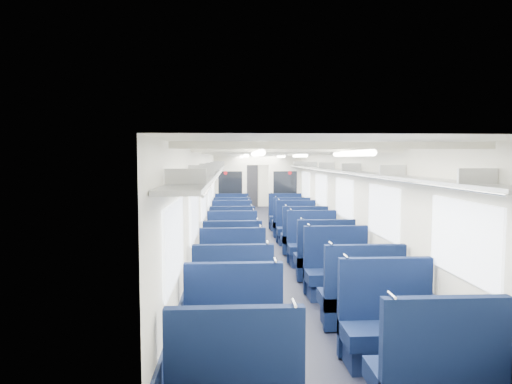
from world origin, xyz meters
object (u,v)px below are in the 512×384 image
at_px(seat_13, 304,239).
at_px(seat_18, 232,219).
at_px(bulkhead, 258,189).
at_px(seat_9, 324,260).
at_px(seat_6, 233,279).
at_px(end_door, 250,185).
at_px(seat_10, 232,249).
at_px(seat_12, 232,239).
at_px(seat_5, 361,301).
at_px(seat_19, 286,218).
at_px(seat_11, 313,248).
at_px(seat_17, 291,224).
at_px(seat_4, 233,300).
at_px(seat_8, 233,262).
at_px(seat_14, 232,231).
at_px(seat_2, 234,340).
at_px(seat_3, 389,331).
at_px(seat_7, 337,275).
at_px(seat_16, 232,224).
at_px(seat_1, 435,382).
at_px(seat_15, 296,230).

distance_m(seat_13, seat_18, 3.91).
xyz_separation_m(bulkhead, seat_9, (0.83, -6.37, -0.88)).
relative_size(seat_6, seat_13, 1.00).
bearing_deg(end_door, seat_10, -94.14).
distance_m(bulkhead, seat_12, 4.21).
distance_m(seat_5, seat_12, 4.95).
bearing_deg(seat_19, seat_11, -90.00).
bearing_deg(seat_5, seat_19, 90.00).
xyz_separation_m(seat_9, seat_17, (0.00, 4.55, 0.00)).
distance_m(end_door, seat_4, 14.89).
distance_m(seat_10, seat_17, 3.77).
bearing_deg(seat_13, end_door, 94.57).
distance_m(bulkhead, seat_13, 4.29).
bearing_deg(seat_8, seat_14, 90.00).
bearing_deg(seat_9, seat_2, -115.30).
bearing_deg(seat_19, bulkhead, 144.92).
xyz_separation_m(end_door, seat_3, (0.83, -16.00, -0.65)).
relative_size(seat_4, seat_10, 1.00).
distance_m(seat_7, seat_10, 2.74).
height_order(seat_2, seat_11, same).
xyz_separation_m(end_door, seat_17, (0.83, -8.08, -0.65)).
distance_m(bulkhead, seat_2, 9.95).
height_order(bulkhead, seat_2, bulkhead).
bearing_deg(end_door, seat_7, -86.52).
distance_m(end_door, seat_8, 12.72).
bearing_deg(bulkhead, seat_3, -85.13).
height_order(bulkhead, seat_16, bulkhead).
height_order(end_door, seat_6, end_door).
relative_size(bulkhead, seat_1, 2.43).
distance_m(seat_2, seat_15, 7.18).
relative_size(seat_11, seat_19, 1.00).
xyz_separation_m(end_door, seat_13, (0.83, -10.38, -0.65)).
xyz_separation_m(seat_1, seat_19, (0.00, 10.27, 0.00)).
bearing_deg(end_door, seat_3, -87.03).
height_order(seat_4, seat_6, same).
bearing_deg(seat_18, seat_19, -0.27).
bearing_deg(seat_7, seat_2, -123.68).
bearing_deg(seat_4, seat_16, 90.00).
height_order(seat_4, seat_12, same).
bearing_deg(seat_6, seat_9, 34.68).
xyz_separation_m(seat_5, seat_14, (-1.66, 5.85, 0.00)).
height_order(seat_13, seat_16, same).
height_order(bulkhead, seat_8, bulkhead).
xyz_separation_m(seat_13, seat_17, (0.00, 2.29, 0.00)).
xyz_separation_m(seat_12, seat_14, (0.00, 1.18, 0.00)).
distance_m(bulkhead, seat_9, 6.48).
distance_m(seat_11, seat_12, 2.03).
height_order(seat_1, seat_15, same).
distance_m(seat_3, seat_17, 7.92).
xyz_separation_m(seat_11, seat_14, (-1.66, 2.36, 0.00)).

